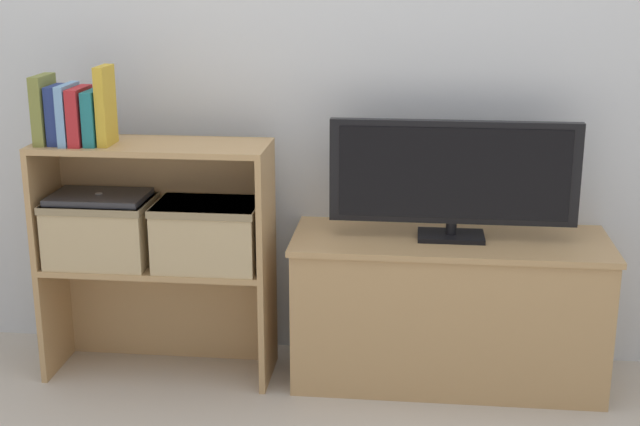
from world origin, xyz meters
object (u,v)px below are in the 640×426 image
Objects in this scene: book_olive at (44,109)px; book_skyblue at (69,114)px; tv_stand at (448,309)px; laptop at (99,197)px; tv at (453,175)px; book_crimson at (80,116)px; storage_basket_left at (101,228)px; storage_basket_right at (208,232)px; book_mustard at (106,106)px; book_teal at (94,117)px; book_navy at (58,115)px.

book_olive is 0.08m from book_skyblue.
laptop is at bearing -176.70° from tv_stand.
tv_stand is 3.31× the size of laptop.
book_olive is 0.34m from laptop.
book_olive is (-1.34, -0.09, 0.21)m from tv.
tv_stand is at bearing 4.18° from book_crimson.
book_olive is at bearing -176.19° from tv_stand.
storage_basket_left and storage_basket_right have the same top height.
storage_basket_right is (0.32, 0.02, -0.42)m from book_mustard.
book_teal is 0.56× the size of laptop.
laptop is at bearing -14.04° from storage_basket_left.
book_skyblue reaches higher than storage_basket_right.
book_olive reaches higher than book_skyblue.
book_mustard is at bearing -175.49° from tv_stand.
book_olive is 0.64× the size of storage_basket_left.
laptop is at bearing -180.00° from storage_basket_right.
tv_stand is 1.42m from book_skyblue.
book_crimson is 0.39m from storage_basket_left.
tv reaches higher than laptop.
book_crimson is at bearing 0.00° from book_olive.
book_mustard is 0.53m from storage_basket_right.
book_skyblue is at bearing 180.00° from book_mustard.
book_navy reaches higher than storage_basket_left.
tv_stand is 5.95× the size of book_teal.
tv_stand is at bearing 4.81° from storage_basket_right.
book_skyblue is (-1.26, -0.09, 0.19)m from tv.
book_teal is at bearing -175.73° from tv.
book_crimson is at bearing 0.00° from book_navy.
book_olive is at bearing -177.74° from storage_basket_right.
book_teal is at bearing 180.00° from book_mustard.
storage_basket_left is 1.00× the size of storage_basket_right.
book_teal reaches higher than laptop.
storage_basket_left is at bearing 116.60° from book_teal.
book_skyblue is 0.04m from book_crimson.
book_navy is at bearing 180.00° from book_skyblue.
tv_stand is at bearing 90.00° from tv.
book_skyblue is 0.29m from laptop.
book_navy is 0.30m from laptop.
book_teal is at bearing 0.00° from book_crimson.
book_crimson is at bearing -175.89° from tv.
tv_stand is 1.34m from book_teal.
book_navy reaches higher than book_teal.
book_navy is 0.04m from book_skyblue.
book_teal is (0.05, 0.00, -0.00)m from book_crimson.
book_crimson is (0.04, 0.00, -0.01)m from book_skyblue.
tv is at bearing 3.74° from book_olive.
storage_basket_right is 0.39m from laptop.
book_teal is (0.09, 0.00, -0.01)m from book_skyblue.
laptop reaches higher than storage_basket_right.
storage_basket_left is (-0.05, 0.02, -0.42)m from book_mustard.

